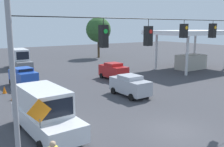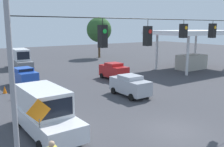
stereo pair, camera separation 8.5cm
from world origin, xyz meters
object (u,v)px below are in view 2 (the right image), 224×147
(box_truck_white_parked_shoulder, at_px, (45,111))
(work_zone_sign, at_px, (39,115))
(sedan_blue_withflow_far, at_px, (24,76))
(sedan_red_oncoming_far, at_px, (114,71))
(traffic_cone_second, at_px, (31,113))
(sedan_silver_crossing_near, at_px, (130,85))
(traffic_cone_fourth, at_px, (13,96))
(traffic_cone_third, at_px, (20,104))
(tree_horizon_left, at_px, (99,30))
(gas_station, at_px, (193,41))
(traffic_cone_nearest, at_px, (43,127))
(traffic_cone_fifth, at_px, (5,90))
(box_truck_grey_withflow_deep, at_px, (21,59))
(overhead_signal_span, at_px, (181,54))

(box_truck_white_parked_shoulder, distance_m, work_zone_sign, 2.53)
(work_zone_sign, bearing_deg, sedan_blue_withflow_far, -101.71)
(work_zone_sign, bearing_deg, sedan_red_oncoming_far, -135.95)
(sedan_red_oncoming_far, height_order, traffic_cone_second, sedan_red_oncoming_far)
(sedan_silver_crossing_near, xyz_separation_m, traffic_cone_fourth, (9.39, -4.69, -0.65))
(traffic_cone_third, relative_size, tree_horizon_left, 0.09)
(traffic_cone_third, xyz_separation_m, gas_station, (-26.38, -4.58, 3.88))
(traffic_cone_second, relative_size, tree_horizon_left, 0.09)
(traffic_cone_nearest, height_order, traffic_cone_fifth, same)
(traffic_cone_second, bearing_deg, traffic_cone_nearest, 87.65)
(box_truck_grey_withflow_deep, bearing_deg, traffic_cone_fourth, 73.76)
(box_truck_grey_withflow_deep, height_order, traffic_cone_third, box_truck_grey_withflow_deep)
(overhead_signal_span, bearing_deg, box_truck_white_parked_shoulder, -35.64)
(traffic_cone_second, relative_size, traffic_cone_fifth, 1.00)
(box_truck_white_parked_shoulder, height_order, sedan_red_oncoming_far, box_truck_white_parked_shoulder)
(overhead_signal_span, height_order, sedan_silver_crossing_near, overhead_signal_span)
(overhead_signal_span, height_order, work_zone_sign, overhead_signal_span)
(sedan_red_oncoming_far, height_order, work_zone_sign, work_zone_sign)
(sedan_red_oncoming_far, bearing_deg, box_truck_white_parked_shoulder, 40.94)
(sedan_blue_withflow_far, distance_m, traffic_cone_nearest, 13.52)
(tree_horizon_left, bearing_deg, gas_station, 101.66)
(box_truck_white_parked_shoulder, distance_m, traffic_cone_nearest, 1.02)
(sedan_silver_crossing_near, bearing_deg, traffic_cone_fourth, -26.52)
(box_truck_grey_withflow_deep, bearing_deg, work_zone_sign, 77.78)
(sedan_silver_crossing_near, distance_m, traffic_cone_fourth, 10.52)
(sedan_silver_crossing_near, distance_m, tree_horizon_left, 30.00)
(sedan_silver_crossing_near, distance_m, traffic_cone_nearest, 10.23)
(overhead_signal_span, relative_size, traffic_cone_fifth, 25.45)
(traffic_cone_second, relative_size, work_zone_sign, 0.26)
(traffic_cone_second, xyz_separation_m, gas_station, (-26.27, -7.24, 3.88))
(overhead_signal_span, height_order, gas_station, overhead_signal_span)
(traffic_cone_second, distance_m, traffic_cone_fourth, 5.36)
(sedan_blue_withflow_far, height_order, work_zone_sign, work_zone_sign)
(traffic_cone_third, distance_m, traffic_cone_fifth, 5.47)
(overhead_signal_span, relative_size, work_zone_sign, 6.61)
(box_truck_grey_withflow_deep, xyz_separation_m, traffic_cone_third, (5.15, 20.02, -1.10))
(sedan_red_oncoming_far, xyz_separation_m, sedan_blue_withflow_far, (10.17, -2.52, 0.00))
(work_zone_sign, bearing_deg, overhead_signal_span, 162.05)
(sedan_silver_crossing_near, xyz_separation_m, traffic_cone_second, (9.39, 0.67, -0.65))
(sedan_silver_crossing_near, relative_size, tree_horizon_left, 0.51)
(box_truck_grey_withflow_deep, height_order, sedan_blue_withflow_far, box_truck_grey_withflow_deep)
(gas_station, bearing_deg, traffic_cone_third, 9.85)
(overhead_signal_span, height_order, traffic_cone_nearest, overhead_signal_span)
(overhead_signal_span, bearing_deg, traffic_cone_second, -49.34)
(sedan_blue_withflow_far, xyz_separation_m, gas_station, (-24.06, 3.03, 3.20))
(sedan_blue_withflow_far, distance_m, tree_horizon_left, 26.68)
(traffic_cone_second, distance_m, tree_horizon_left, 35.63)
(traffic_cone_nearest, relative_size, tree_horizon_left, 0.09)
(traffic_cone_third, bearing_deg, traffic_cone_fourth, -92.19)
(box_truck_white_parked_shoulder, distance_m, traffic_cone_fourth, 8.37)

